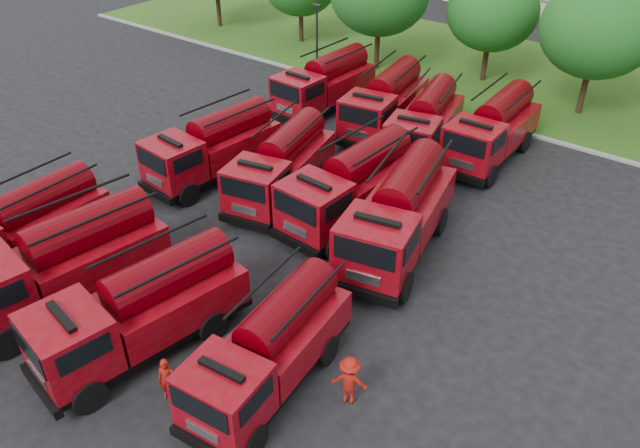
# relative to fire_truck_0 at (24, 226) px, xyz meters

# --- Properties ---
(ground) EXTENTS (140.00, 140.00, 0.00)m
(ground) POSITION_rel_fire_truck_0_xyz_m (7.32, 5.78, -1.62)
(ground) COLOR black
(ground) RESTS_ON ground
(lawn) EXTENTS (70.00, 16.00, 0.12)m
(lawn) POSITION_rel_fire_truck_0_xyz_m (7.32, 31.78, -1.56)
(lawn) COLOR #264B14
(lawn) RESTS_ON ground
(curb) EXTENTS (70.00, 0.30, 0.14)m
(curb) POSITION_rel_fire_truck_0_xyz_m (7.32, 23.68, -1.55)
(curb) COLOR gray
(curb) RESTS_ON ground
(tree_3) EXTENTS (5.88, 5.88, 7.19)m
(tree_3) POSITION_rel_fire_truck_0_xyz_m (6.32, 29.78, 3.07)
(tree_3) COLOR #382314
(tree_3) RESTS_ON ground
(tree_4) EXTENTS (6.55, 6.55, 8.01)m
(tree_4) POSITION_rel_fire_truck_0_xyz_m (13.32, 28.28, 3.60)
(tree_4) COLOR #382314
(tree_4) RESTS_ON ground
(lamp_post_0) EXTENTS (0.60, 0.25, 5.11)m
(lamp_post_0) POSITION_rel_fire_truck_0_xyz_m (-2.68, 22.98, 1.28)
(lamp_post_0) COLOR black
(lamp_post_0) RESTS_ON ground
(fire_truck_0) EXTENTS (2.71, 7.11, 3.21)m
(fire_truck_0) POSITION_rel_fire_truck_0_xyz_m (0.00, 0.00, 0.00)
(fire_truck_0) COLOR black
(fire_truck_0) RESTS_ON ground
(fire_truck_1) EXTENTS (3.91, 8.22, 3.59)m
(fire_truck_1) POSITION_rel_fire_truck_0_xyz_m (3.59, -0.60, 0.19)
(fire_truck_1) COLOR black
(fire_truck_1) RESTS_ON ground
(fire_truck_2) EXTENTS (3.82, 7.82, 3.41)m
(fire_truck_2) POSITION_rel_fire_truck_0_xyz_m (7.84, -0.44, 0.10)
(fire_truck_2) COLOR black
(fire_truck_2) RESTS_ON ground
(fire_truck_3) EXTENTS (3.09, 7.04, 3.11)m
(fire_truck_3) POSITION_rel_fire_truck_0_xyz_m (12.34, 0.92, -0.05)
(fire_truck_3) COLOR black
(fire_truck_3) RESTS_ON ground
(fire_truck_4) EXTENTS (3.19, 7.50, 3.32)m
(fire_truck_4) POSITION_rel_fire_truck_0_xyz_m (1.15, 9.55, 0.06)
(fire_truck_4) COLOR black
(fire_truck_4) RESTS_ON ground
(fire_truck_5) EXTENTS (4.02, 7.63, 3.31)m
(fire_truck_5) POSITION_rel_fire_truck_0_xyz_m (5.07, 10.14, 0.05)
(fire_truck_5) COLOR black
(fire_truck_5) RESTS_ON ground
(fire_truck_6) EXTENTS (3.14, 7.77, 3.47)m
(fire_truck_6) POSITION_rel_fire_truck_0_xyz_m (8.82, 10.50, 0.13)
(fire_truck_6) COLOR black
(fire_truck_6) RESTS_ON ground
(fire_truck_7) EXTENTS (4.39, 8.41, 3.65)m
(fire_truck_7) POSITION_rel_fire_truck_0_xyz_m (11.77, 9.62, 0.22)
(fire_truck_7) COLOR black
(fire_truck_7) RESTS_ON ground
(fire_truck_8) EXTENTS (2.96, 7.48, 3.36)m
(fire_truck_8) POSITION_rel_fire_truck_0_xyz_m (0.58, 19.51, 0.07)
(fire_truck_8) COLOR black
(fire_truck_8) RESTS_ON ground
(fire_truck_9) EXTENTS (3.71, 7.81, 3.41)m
(fire_truck_9) POSITION_rel_fire_truck_0_xyz_m (5.03, 19.28, 0.10)
(fire_truck_9) COLOR black
(fire_truck_9) RESTS_ON ground
(fire_truck_10) EXTENTS (4.03, 7.62, 3.30)m
(fire_truck_10) POSITION_rel_fire_truck_0_xyz_m (8.15, 18.34, 0.04)
(fire_truck_10) COLOR black
(fire_truck_10) RESTS_ON ground
(fire_truck_11) EXTENTS (2.88, 7.51, 3.39)m
(fire_truck_11) POSITION_rel_fire_truck_0_xyz_m (11.38, 19.67, 0.09)
(fire_truck_11) COLOR black
(fire_truck_11) RESTS_ON ground
(firefighter_0) EXTENTS (0.72, 0.69, 1.60)m
(firefighter_0) POSITION_rel_fire_truck_0_xyz_m (10.15, -1.51, -1.62)
(firefighter_0) COLOR #9D140C
(firefighter_0) RESTS_ON ground
(firefighter_1) EXTENTS (0.95, 0.62, 1.81)m
(firefighter_1) POSITION_rel_fire_truck_0_xyz_m (6.82, -3.37, -1.62)
(firefighter_1) COLOR #9D140C
(firefighter_1) RESTS_ON ground
(firefighter_2) EXTENTS (0.83, 1.25, 1.97)m
(firefighter_2) POSITION_rel_fire_truck_0_xyz_m (12.50, -1.77, -1.62)
(firefighter_2) COLOR #9D140C
(firefighter_2) RESTS_ON ground
(firefighter_3) EXTENTS (1.32, 1.02, 1.82)m
(firefighter_3) POSITION_rel_fire_truck_0_xyz_m (14.80, 1.83, -1.62)
(firefighter_3) COLOR #9D140C
(firefighter_3) RESTS_ON ground
(firefighter_4) EXTENTS (1.09, 0.92, 1.88)m
(firefighter_4) POSITION_rel_fire_truck_0_xyz_m (-0.23, 2.02, -1.62)
(firefighter_4) COLOR black
(firefighter_4) RESTS_ON ground
(firefighter_5) EXTENTS (1.49, 0.89, 1.50)m
(firefighter_5) POSITION_rel_fire_truck_0_xyz_m (12.13, 10.78, -1.62)
(firefighter_5) COLOR #9D140C
(firefighter_5) RESTS_ON ground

